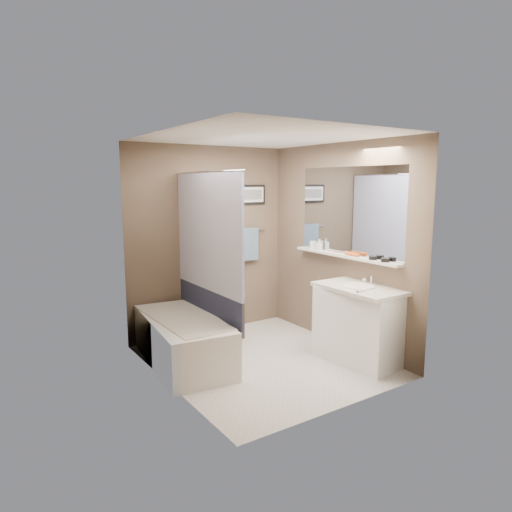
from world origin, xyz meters
TOP-DOWN VIEW (x-y plane):
  - ground at (0.00, 0.00)m, footprint 2.50×2.50m
  - ceiling at (0.00, 0.00)m, footprint 2.20×2.50m
  - wall_back at (0.00, 1.23)m, footprint 2.20×0.04m
  - wall_front at (0.00, -1.23)m, footprint 2.20×0.04m
  - wall_left at (-1.08, 0.00)m, footprint 0.04×2.50m
  - wall_right at (1.08, 0.00)m, footprint 0.04×2.50m
  - tile_surround at (-1.09, 0.50)m, footprint 0.02×1.55m
  - curtain_rod at (-0.40, 0.50)m, footprint 0.02×1.55m
  - curtain_upper at (-0.40, 0.50)m, footprint 0.03×1.45m
  - curtain_lower at (-0.40, 0.50)m, footprint 0.03×1.45m
  - mirror at (1.09, -0.15)m, footprint 0.02×1.60m
  - shelf at (1.04, -0.15)m, footprint 0.12×1.60m
  - towel_bar at (0.55, 1.22)m, footprint 0.60×0.02m
  - towel at (0.55, 1.20)m, footprint 0.34×0.05m
  - art_frame at (0.55, 1.23)m, footprint 0.62×0.02m
  - art_mat at (0.55, 1.22)m, footprint 0.56×0.00m
  - art_image at (0.55, 1.22)m, footprint 0.50×0.00m
  - door at (0.55, -1.24)m, footprint 0.80×0.02m
  - door_handle at (0.22, -1.19)m, footprint 0.10×0.02m
  - bathtub at (-0.75, 0.45)m, footprint 0.87×1.57m
  - tub_rim at (-0.75, 0.45)m, footprint 0.56×1.36m
  - toilet at (-0.05, 0.89)m, footprint 0.43×0.69m
  - vanity at (0.85, -0.58)m, footprint 0.59×0.95m
  - countertop at (0.84, -0.58)m, footprint 0.54×0.96m
  - sink_basin at (0.83, -0.58)m, footprint 0.34×0.34m
  - faucet_spout at (1.03, -0.58)m, footprint 0.02×0.02m
  - faucet_knob at (1.03, -0.48)m, footprint 0.05×0.05m
  - candle_bowl_near at (1.04, -0.75)m, footprint 0.09×0.09m
  - candle_bowl_far at (1.04, -0.58)m, footprint 0.09×0.09m
  - hair_brush_front at (1.04, -0.27)m, footprint 0.05×0.22m
  - pink_comb at (1.04, 0.05)m, footprint 0.03×0.16m
  - glass_jar at (1.04, 0.41)m, footprint 0.08×0.08m
  - soap_bottle at (1.04, 0.30)m, footprint 0.06×0.07m

SIDE VIEW (x-z plane):
  - ground at x=0.00m, z-range 0.00..0.00m
  - bathtub at x=-0.75m, z-range 0.00..0.50m
  - toilet at x=-0.05m, z-range 0.00..0.67m
  - vanity at x=0.85m, z-range 0.00..0.80m
  - tub_rim at x=-0.75m, z-range 0.49..0.51m
  - curtain_lower at x=-0.40m, z-range 0.40..0.76m
  - countertop at x=0.84m, z-range 0.80..0.84m
  - sink_basin at x=0.83m, z-range 0.84..0.86m
  - faucet_knob at x=1.03m, z-range 0.84..0.90m
  - faucet_spout at x=1.03m, z-range 0.84..0.94m
  - tile_surround at x=-1.09m, z-range 0.00..2.00m
  - door at x=0.55m, z-range 0.00..2.00m
  - door_handle at x=0.22m, z-range 0.99..1.01m
  - shelf at x=1.04m, z-range 1.09..1.11m
  - pink_comb at x=1.04m, z-range 1.11..1.12m
  - towel at x=0.55m, z-range 0.90..1.34m
  - candle_bowl_near at x=1.04m, z-range 1.11..1.16m
  - candle_bowl_far at x=1.04m, z-range 1.11..1.16m
  - hair_brush_front at x=1.04m, z-range 1.12..1.16m
  - glass_jar at x=1.04m, z-range 1.11..1.22m
  - soap_bottle at x=1.04m, z-range 1.11..1.25m
  - wall_back at x=0.00m, z-range 0.00..2.40m
  - wall_front at x=0.00m, z-range 0.00..2.40m
  - wall_left at x=-1.08m, z-range 0.00..2.40m
  - wall_right at x=1.08m, z-range 0.00..2.40m
  - towel_bar at x=0.55m, z-range 1.29..1.31m
  - curtain_upper at x=-0.40m, z-range 0.76..2.04m
  - mirror at x=1.09m, z-range 1.12..2.12m
  - art_frame at x=0.55m, z-range 1.65..1.91m
  - art_mat at x=0.55m, z-range 1.68..1.88m
  - art_image at x=0.55m, z-range 1.72..1.84m
  - curtain_rod at x=-0.40m, z-range 2.04..2.06m
  - ceiling at x=0.00m, z-range 2.36..2.40m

